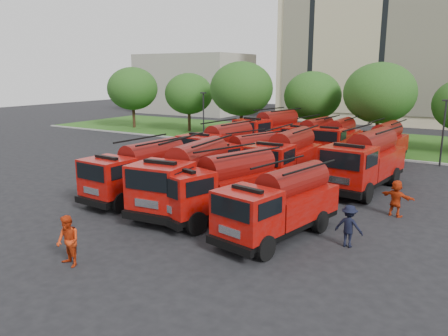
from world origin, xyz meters
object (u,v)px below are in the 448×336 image
object	(u,v)px
fire_truck_8	(270,130)
fire_truck_9	(311,137)
fire_truck_3	(280,203)
firefighter_4	(235,185)
fire_truck_1	(187,176)
fire_truck_10	(337,138)
fire_truck_11	(382,144)
firefighter_2	(278,232)
fire_truck_6	(285,157)
fire_truck_7	(365,161)
fire_truck_5	(244,155)
fire_truck_0	(140,171)
fire_truck_4	(220,147)
firefighter_1	(70,266)
firefighter_0	(244,248)
firefighter_5	(395,216)
fire_truck_2	(222,185)
firefighter_3	(348,246)

from	to	relation	value
fire_truck_8	fire_truck_9	bearing A→B (deg)	2.76
fire_truck_3	fire_truck_8	distance (m)	22.21
firefighter_4	fire_truck_1	bearing A→B (deg)	136.69
fire_truck_3	fire_truck_10	bearing A→B (deg)	111.61
fire_truck_11	firefighter_2	distance (m)	18.16
fire_truck_1	fire_truck_6	distance (m)	8.06
fire_truck_7	firefighter_4	bearing A→B (deg)	-149.49
fire_truck_5	fire_truck_8	bearing A→B (deg)	123.26
fire_truck_0	firefighter_4	distance (m)	6.47
firefighter_4	fire_truck_4	bearing A→B (deg)	-3.88
fire_truck_1	fire_truck_7	bearing A→B (deg)	45.24
fire_truck_11	fire_truck_6	bearing A→B (deg)	-108.60
firefighter_1	firefighter_0	bearing A→B (deg)	57.28
fire_truck_9	firefighter_4	world-z (taller)	fire_truck_9
fire_truck_6	firefighter_5	xyz separation A→B (m)	(7.52, -3.32, -1.71)
fire_truck_7	fire_truck_8	xyz separation A→B (m)	(-11.13, 9.79, -0.01)
fire_truck_4	firefighter_1	size ratio (longest dim) A/B	3.82
fire_truck_2	fire_truck_5	xyz separation A→B (m)	(-3.32, 8.34, -0.16)
fire_truck_5	fire_truck_8	distance (m)	10.91
fire_truck_6	fire_truck_10	size ratio (longest dim) A/B	1.09
firefighter_0	fire_truck_4	bearing A→B (deg)	113.80
firefighter_0	firefighter_1	bearing A→B (deg)	-146.16
fire_truck_8	firefighter_1	size ratio (longest dim) A/B	4.16
fire_truck_2	firefighter_3	size ratio (longest dim) A/B	4.11
fire_truck_1	firefighter_5	xyz separation A→B (m)	(9.74, 4.42, -1.75)
fire_truck_3	fire_truck_5	world-z (taller)	fire_truck_3
fire_truck_4	firefighter_1	bearing A→B (deg)	-71.94
firefighter_1	firefighter_3	xyz separation A→B (m)	(8.45, 7.35, 0.00)
firefighter_0	firefighter_5	world-z (taller)	firefighter_5
fire_truck_9	firefighter_0	size ratio (longest dim) A/B	4.07
fire_truck_3	fire_truck_9	size ratio (longest dim) A/B	0.98
fire_truck_0	fire_truck_5	size ratio (longest dim) A/B	1.07
fire_truck_2	fire_truck_11	world-z (taller)	fire_truck_2
fire_truck_5	fire_truck_7	xyz separation A→B (m)	(8.10, 0.68, 0.35)
firefighter_2	fire_truck_8	bearing A→B (deg)	35.22
fire_truck_2	firefighter_0	distance (m)	4.47
fire_truck_1	fire_truck_11	distance (m)	18.44
fire_truck_2	firefighter_3	world-z (taller)	fire_truck_2
fire_truck_7	firefighter_5	distance (m)	5.49
fire_truck_1	fire_truck_2	size ratio (longest dim) A/B	1.06
firefighter_3	fire_truck_4	bearing A→B (deg)	-37.38
firefighter_1	firefighter_2	bearing A→B (deg)	66.05
fire_truck_1	firefighter_0	size ratio (longest dim) A/B	4.49
fire_truck_1	fire_truck_3	size ratio (longest dim) A/B	1.13
fire_truck_8	fire_truck_10	bearing A→B (deg)	11.77
fire_truck_7	fire_truck_8	distance (m)	14.82
firefighter_0	fire_truck_11	bearing A→B (deg)	75.03
fire_truck_0	firefighter_3	bearing A→B (deg)	-0.90
firefighter_3	fire_truck_9	bearing A→B (deg)	-64.23
fire_truck_10	fire_truck_11	world-z (taller)	fire_truck_11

